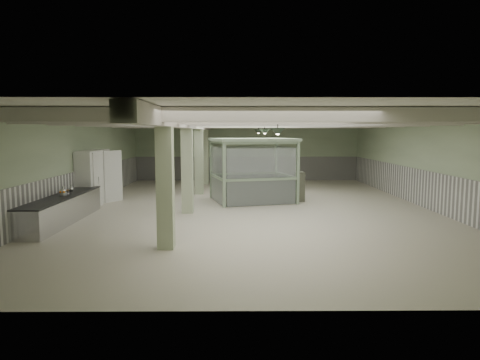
{
  "coord_description": "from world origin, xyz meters",
  "views": [
    {
      "loc": [
        -0.65,
        -17.0,
        3.04
      ],
      "look_at": [
        -0.52,
        -1.48,
        1.3
      ],
      "focal_mm": 32.0,
      "sensor_mm": 36.0,
      "label": 1
    }
  ],
  "objects_px": {
    "prep_counter": "(62,209)",
    "guard_booth": "(253,159)",
    "walkin_cooler": "(94,176)",
    "filing_cabinet": "(299,186)"
  },
  "relations": [
    {
      "from": "guard_booth",
      "to": "filing_cabinet",
      "type": "relative_size",
      "value": 3.11
    },
    {
      "from": "walkin_cooler",
      "to": "guard_booth",
      "type": "bearing_deg",
      "value": 7.66
    },
    {
      "from": "walkin_cooler",
      "to": "filing_cabinet",
      "type": "bearing_deg",
      "value": 5.53
    },
    {
      "from": "guard_booth",
      "to": "filing_cabinet",
      "type": "bearing_deg",
      "value": -16.03
    },
    {
      "from": "walkin_cooler",
      "to": "guard_booth",
      "type": "distance_m",
      "value": 6.78
    },
    {
      "from": "prep_counter",
      "to": "guard_booth",
      "type": "distance_m",
      "value": 8.12
    },
    {
      "from": "guard_booth",
      "to": "filing_cabinet",
      "type": "height_order",
      "value": "guard_booth"
    },
    {
      "from": "filing_cabinet",
      "to": "guard_booth",
      "type": "bearing_deg",
      "value": 175.93
    },
    {
      "from": "walkin_cooler",
      "to": "guard_booth",
      "type": "relative_size",
      "value": 0.64
    },
    {
      "from": "walkin_cooler",
      "to": "filing_cabinet",
      "type": "distance_m",
      "value": 8.8
    }
  ]
}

